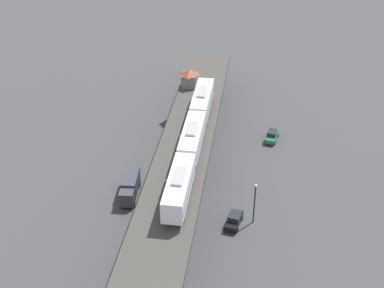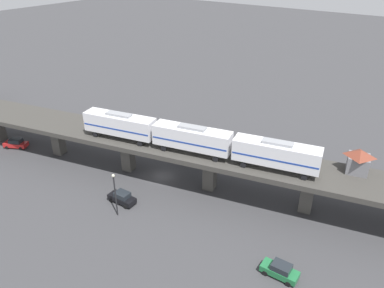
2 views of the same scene
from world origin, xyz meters
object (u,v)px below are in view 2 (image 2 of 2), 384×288
Objects in this scene: street_car_black at (122,198)px; street_lamp at (115,191)px; street_car_green at (280,270)px; street_car_red at (16,143)px; signal_hut at (359,161)px; subway_train at (192,138)px; delivery_truck at (193,149)px.

street_lamp is at bearing -149.03° from street_car_black.
street_car_green is 54.69m from street_car_red.
street_car_red is at bearing 106.53° from signal_hut.
subway_train is 13.92m from street_car_black.
street_car_black is (-17.93, 28.36, -7.54)m from signal_hut.
street_car_red is (-17.11, 57.67, -7.54)m from signal_hut.
signal_hut is 0.81× the size of street_car_red.
street_lamp is (-20.43, 26.85, -4.37)m from signal_hut.
subway_train is at bearing 65.25° from street_car_green.
subway_train is 37.70m from street_car_red.
street_car_red is (0.42, 54.68, 0.00)m from street_car_green.
signal_hut is 0.87× the size of street_car_green.
signal_hut is at bearing -67.95° from subway_train.
delivery_truck is at bearing -2.92° from street_car_black.
street_lamp reaches higher than street_car_black.
street_lamp is at bearing -96.15° from street_car_red.
signal_hut is at bearing -57.69° from street_car_black.
subway_train reaches higher than street_car_red.
signal_hut reaches higher than street_car_green.
street_car_red is 31.16m from street_lamp.
delivery_truck is 20.07m from street_lamp.
street_lamp is (-3.32, -30.82, 3.17)m from street_car_red.
street_lamp reaches higher than street_car_green.
signal_hut is 0.51× the size of delivery_truck.
signal_hut is 19.31m from street_car_green.
subway_train is 8.26× the size of street_car_black.
street_lamp is at bearing 156.56° from subway_train.
subway_train is 9.58× the size of signal_hut.
delivery_truck is at bearing 34.11° from subway_train.
street_lamp is at bearing 127.27° from signal_hut.
subway_train is 12.52m from delivery_truck.
street_car_black is at bearing 122.31° from signal_hut.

